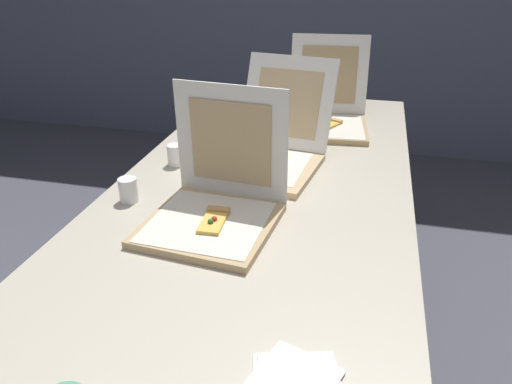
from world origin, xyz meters
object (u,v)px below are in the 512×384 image
Objects in this scene: pizza_box_middle at (270,152)px; pizza_box_back at (326,115)px; cup_white_mid at (175,155)px; table at (262,198)px; pizza_box_front at (215,206)px; cup_white_near_center at (128,190)px; napkin_pile at (296,383)px.

pizza_box_middle is 1.13× the size of pizza_box_back.
pizza_box_back is at bearing 48.66° from cup_white_mid.
table is 0.19m from pizza_box_middle.
pizza_box_front is 0.30m from cup_white_near_center.
cup_white_mid is 1.00× the size of cup_white_near_center.
cup_white_near_center is at bearing -151.80° from table.
cup_white_near_center is at bearing -126.15° from pizza_box_middle.
pizza_box_middle is 0.97m from napkin_pile.
cup_white_near_center is (-0.37, -0.20, 0.08)m from table.
pizza_box_front is at bearing -11.36° from cup_white_near_center.
cup_white_near_center is at bearing -126.76° from pizza_box_back.
pizza_box_back is at bearing 58.52° from cup_white_near_center.
pizza_box_front is (-0.08, -0.26, 0.10)m from table.
pizza_box_back reaches higher than cup_white_near_center.
napkin_pile is at bearing -91.13° from pizza_box_back.
cup_white_mid is 0.29m from cup_white_near_center.
cup_white_mid is 0.39× the size of napkin_pile.
napkin_pile is (0.10, -1.39, -0.05)m from pizza_box_back.
cup_white_mid is (-0.33, 0.09, 0.08)m from table.
cup_white_mid is at bearing 132.29° from pizza_box_front.
pizza_box_front reaches higher than table.
table is 0.28m from pizza_box_front.
table is at bearing 107.31° from napkin_pile.
pizza_box_middle is at bearing -112.93° from pizza_box_back.
cup_white_mid is at bearing 123.69° from napkin_pile.
pizza_box_front is at bearing -106.39° from table.
cup_white_mid is at bearing 164.50° from table.
napkin_pile is at bearing -52.64° from pizza_box_front.
pizza_box_front is at bearing -108.82° from pizza_box_back.
pizza_box_middle is 6.84× the size of cup_white_near_center.
cup_white_near_center is 0.39× the size of napkin_pile.
pizza_box_back reaches higher than napkin_pile.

